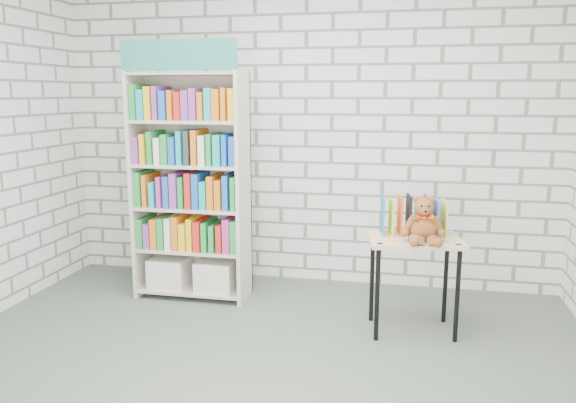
# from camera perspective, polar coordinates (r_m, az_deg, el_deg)

# --- Properties ---
(ground) EXTENTS (4.50, 4.50, 0.00)m
(ground) POSITION_cam_1_polar(r_m,az_deg,el_deg) (3.59, -4.16, -17.88)
(ground) COLOR #4A5749
(ground) RESTS_ON ground
(room_shell) EXTENTS (4.52, 4.02, 2.81)m
(room_shell) POSITION_cam_1_polar(r_m,az_deg,el_deg) (3.15, -4.62, 11.87)
(room_shell) COLOR silver
(room_shell) RESTS_ON ground
(bookshelf) EXTENTS (0.95, 0.37, 2.14)m
(bookshelf) POSITION_cam_1_polar(r_m,az_deg,el_deg) (4.78, -9.84, 1.68)
(bookshelf) COLOR beige
(bookshelf) RESTS_ON ground
(display_table) EXTENTS (0.72, 0.56, 0.71)m
(display_table) POSITION_cam_1_polar(r_m,az_deg,el_deg) (4.17, 12.71, -4.95)
(display_table) COLOR #D7B881
(display_table) RESTS_ON ground
(table_books) EXTENTS (0.49, 0.27, 0.27)m
(table_books) POSITION_cam_1_polar(r_m,az_deg,el_deg) (4.21, 12.59, -1.46)
(table_books) COLOR teal
(table_books) RESTS_ON display_table
(teddy_bear) EXTENTS (0.30, 0.28, 0.33)m
(teddy_bear) POSITION_cam_1_polar(r_m,az_deg,el_deg) (4.02, 13.61, -2.19)
(teddy_bear) COLOR brown
(teddy_bear) RESTS_ON display_table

